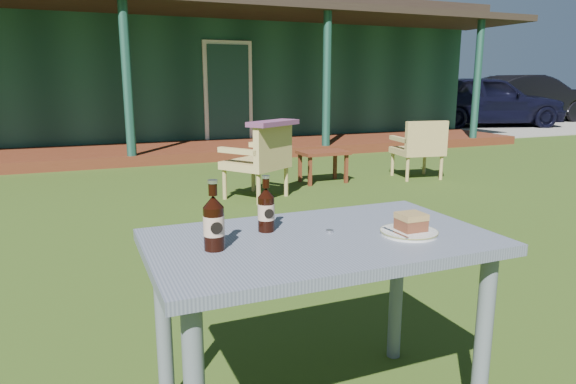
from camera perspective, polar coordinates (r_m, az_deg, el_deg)
name	(u,v)px	position (r m, az deg, el deg)	size (l,w,h in m)	color
ground	(213,274)	(3.48, -8.36, -9.05)	(80.00, 80.00, 0.00)	#334916
pavilion	(106,65)	(12.57, -19.60, 13.14)	(15.80, 8.30, 3.45)	#173D31
gravel_strip	(490,125)	(16.26, 21.55, 6.98)	(9.00, 6.00, 0.02)	gray
car_near	(485,101)	(15.55, 21.03, 9.44)	(1.70, 4.23, 1.44)	black
car_far	(527,99)	(17.95, 25.04, 9.38)	(1.52, 4.37, 1.44)	black
cafe_table	(320,264)	(1.85, 3.61, -7.94)	(1.20, 0.70, 0.72)	slate
plate	(409,232)	(1.88, 13.28, -4.37)	(0.20, 0.20, 0.01)	silver
cake_slice	(411,222)	(1.88, 13.52, -3.21)	(0.09, 0.09, 0.06)	brown
fork	(395,233)	(1.84, 11.82, -4.46)	(0.01, 0.14, 0.00)	silver
cola_bottle_near	(266,209)	(1.85, -2.45, -1.91)	(0.06, 0.06, 0.21)	black
cola_bottle_far	(214,222)	(1.66, -8.24, -3.34)	(0.07, 0.07, 0.23)	black
bottle_cap	(330,231)	(1.87, 4.65, -4.34)	(0.03, 0.03, 0.01)	silver
armchair_left	(261,158)	(5.53, -2.99, 3.84)	(0.80, 0.79, 0.80)	tan
armchair_right	(420,146)	(6.91, 14.47, 4.96)	(0.64, 0.61, 0.76)	tan
floral_throw	(273,123)	(5.39, -1.66, 7.66)	(0.64, 0.23, 0.05)	#68365A
side_table	(323,156)	(6.46, 3.92, 4.06)	(0.60, 0.40, 0.40)	#592715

